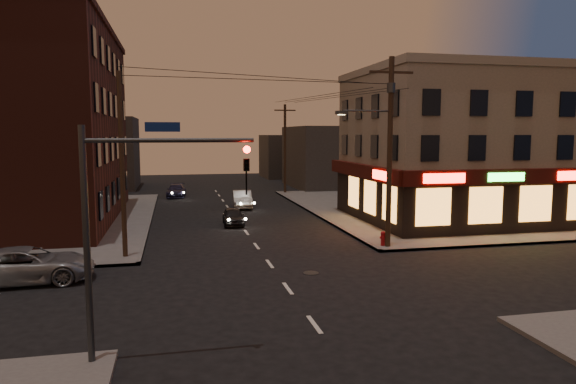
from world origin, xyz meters
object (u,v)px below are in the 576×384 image
object	(u,v)px
sedan_mid	(242,199)
sedan_far	(176,191)
suv_cross	(27,265)
sedan_near	(233,216)
fire_hydrant	(383,238)

from	to	relation	value
sedan_mid	sedan_far	world-z (taller)	sedan_mid
suv_cross	sedan_far	world-z (taller)	suv_cross
sedan_mid	sedan_far	distance (m)	10.21
sedan_far	sedan_near	bearing A→B (deg)	-73.41
sedan_far	fire_hydrant	xyz separation A→B (m)	(10.81, -25.65, -0.03)
fire_hydrant	sedan_near	bearing A→B (deg)	128.46
suv_cross	sedan_near	world-z (taller)	suv_cross
suv_cross	sedan_far	size ratio (longest dim) A/B	1.26
sedan_near	sedan_mid	distance (m)	8.19
sedan_mid	fire_hydrant	size ratio (longest dim) A/B	5.47
sedan_mid	sedan_far	size ratio (longest dim) A/B	1.02
sedan_near	sedan_mid	bearing A→B (deg)	80.90
suv_cross	sedan_far	xyz separation A→B (m)	(6.22, 28.48, -0.13)
suv_cross	sedan_far	bearing A→B (deg)	-15.93
fire_hydrant	sedan_mid	bearing A→B (deg)	107.80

